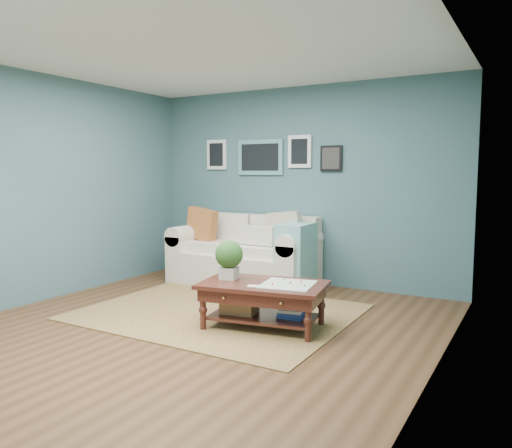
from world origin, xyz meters
The scene contains 4 objects.
room_shell centered at (-0.01, 0.06, 1.36)m, with size 5.00×5.02×2.70m.
area_rug centered at (-0.12, 0.66, 0.01)m, with size 2.82×2.26×0.01m, color #573919.
loveseat centered at (-0.53, 2.03, 0.43)m, with size 2.04×0.93×1.05m.
coffee_table centered at (0.50, 0.43, 0.38)m, with size 1.32×0.91×0.85m.
Camera 1 is at (2.92, -3.78, 1.55)m, focal length 35.00 mm.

